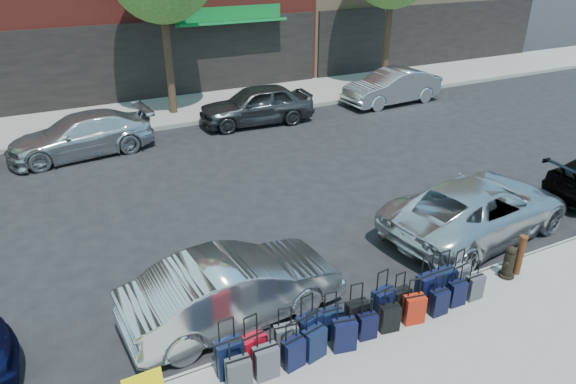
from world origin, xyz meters
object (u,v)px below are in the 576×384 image
car_near_2 (478,208)px  car_far_1 (81,135)px  car_far_3 (392,87)px  car_far_2 (256,105)px  fire_hydrant (509,263)px  bollard (520,255)px  suitcase_front_5 (357,316)px  car_near_1 (234,288)px

car_near_2 → car_far_1: bearing=31.3°
car_far_3 → car_far_1: bearing=-91.7°
car_far_1 → car_far_2: (6.51, 0.39, 0.07)m
fire_hydrant → car_far_3: car_far_3 is taller
bollard → car_near_2: car_near_2 is taller
bollard → car_near_2: (0.63, 1.82, 0.08)m
fire_hydrant → car_far_1: size_ratio=0.16×
suitcase_front_5 → car_far_3: size_ratio=0.22×
car_far_1 → car_far_2: car_far_2 is taller
fire_hydrant → car_near_1: bearing=142.4°
suitcase_front_5 → bollard: suitcase_front_5 is taller
car_far_3 → car_near_1: bearing=-50.7°
suitcase_front_5 → bollard: 4.01m
car_far_2 → suitcase_front_5: bearing=-11.1°
fire_hydrant → car_near_1: 5.70m
car_far_1 → fire_hydrant: bearing=25.0°
car_far_3 → bollard: bearing=-28.4°
suitcase_front_5 → car_far_1: size_ratio=0.21×
suitcase_front_5 → car_far_2: car_far_2 is taller
bollard → car_far_1: bearing=122.2°
car_near_2 → car_far_1: (-7.93, 9.76, -0.02)m
car_near_2 → suitcase_front_5: bearing=103.1°
car_near_2 → car_far_3: (4.99, 10.06, 0.04)m
fire_hydrant → car_far_2: 11.96m
car_far_1 → car_far_3: (12.92, 0.30, 0.06)m
fire_hydrant → car_near_2: bearing=40.9°
car_near_1 → bollard: bearing=-109.5°
fire_hydrant → bollard: bearing=-27.5°
car_near_1 → car_near_2: bearing=-92.0°
fire_hydrant → car_far_3: bearing=41.0°
car_near_2 → car_far_3: bearing=-34.2°
car_far_2 → car_far_3: car_far_2 is taller
car_near_2 → car_far_1: size_ratio=1.08×
suitcase_front_5 → fire_hydrant: 3.73m
suitcase_front_5 → car_far_3: bearing=57.7°
car_near_1 → car_near_2: (6.40, 0.32, 0.02)m
fire_hydrant → car_far_2: (-0.53, 11.95, 0.27)m
bollard → suitcase_front_5: bearing=179.4°
car_far_2 → fire_hydrant: bearing=6.5°
fire_hydrant → car_far_1: 13.53m
car_near_1 → car_far_1: size_ratio=0.89×
suitcase_front_5 → car_near_2: car_near_2 is taller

